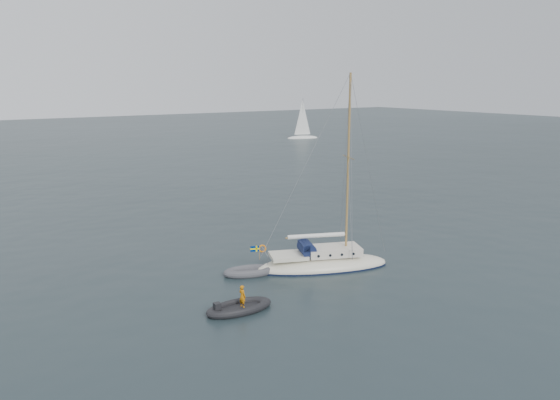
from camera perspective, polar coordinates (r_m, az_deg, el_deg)
ground at (r=34.97m, az=4.04°, el=-5.97°), size 300.00×300.00×0.00m
sailboat at (r=32.74m, az=4.53°, el=-5.59°), size 8.40×2.52×11.96m
dinghy at (r=31.82m, az=-3.22°, el=-7.46°), size 3.08×1.39×0.44m
rib at (r=27.08m, az=-4.32°, el=-11.09°), size 3.46×1.57×1.30m
distant_yacht_b at (r=107.16m, az=2.37°, el=8.32°), size 6.23×3.32×8.25m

